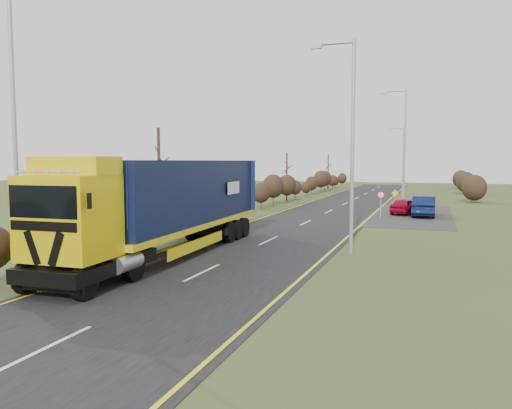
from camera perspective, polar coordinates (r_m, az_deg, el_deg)
The scene contains 14 objects.
ground at distance 22.51m, azimuth -1.71°, elevation -5.71°, with size 160.00×160.00×0.00m, color #3B4A1F.
road at distance 31.92m, azimuth 4.81°, elevation -2.53°, with size 8.00×120.00×0.02m, color black.
layby at distance 40.86m, azimuth 17.30°, elevation -1.09°, with size 6.00×18.00×0.02m, color #302E2B.
lane_markings at distance 31.62m, azimuth 4.67°, elevation -2.56°, with size 7.52×116.00×0.01m.
hedgerow at distance 31.87m, azimuth -6.63°, elevation 0.35°, with size 2.24×102.04×6.05m.
lorry at distance 22.04m, azimuth -9.94°, elevation 0.43°, with size 3.06×15.60×4.33m.
car_red_hatchback at distance 40.83m, azimuth 16.57°, elevation -0.20°, with size 1.50×3.72×1.27m, color maroon.
car_blue_sedan at distance 39.78m, azimuth 18.65°, elevation -0.19°, with size 1.63×4.67×1.54m, color #0B163D.
streetlight_near at distance 22.85m, azimuth 10.67°, elevation 7.65°, with size 2.03×0.19×9.55m.
streetlight_mid at distance 42.52m, azimuth 16.46°, elevation 6.61°, with size 2.12×0.20×9.99m.
streetlight_far at distance 62.50m, azimuth 16.38°, elevation 5.09°, with size 1.75×0.18×8.21m.
left_pole at distance 19.72m, azimuth -25.93°, elevation 8.89°, with size 0.16×0.16×11.38m, color #A4A7A9.
speed_sign at distance 37.15m, azimuth 14.07°, elevation 0.53°, with size 0.56×0.10×2.02m.
warning_board at distance 45.43m, azimuth 15.60°, elevation 0.81°, with size 0.65×0.11×1.69m.
Camera 1 is at (8.02, -20.61, 4.18)m, focal length 35.00 mm.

